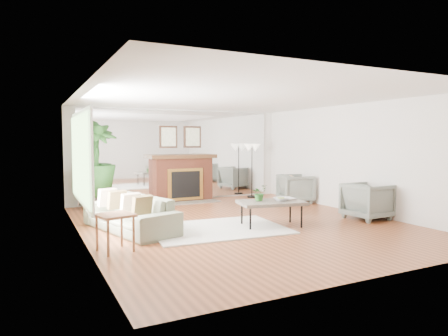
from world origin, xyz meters
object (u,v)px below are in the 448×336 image
floor_lamp (252,152)px  fireplace (183,177)px  sofa (130,214)px  coffee_table (271,203)px  potted_ficus (95,161)px  side_table (115,220)px  armchair_back (296,188)px  armchair_front (367,201)px

floor_lamp → fireplace: bearing=174.1°
fireplace → sofa: fireplace is taller
coffee_table → potted_ficus: bearing=127.1°
side_table → floor_lamp: floor_lamp is taller
coffee_table → floor_lamp: size_ratio=0.87×
fireplace → potted_ficus: potted_ficus is taller
floor_lamp → armchair_back: bearing=-67.6°
sofa → armchair_front: armchair_front is taller
armchair_back → fireplace: bearing=73.6°
armchair_front → potted_ficus: size_ratio=0.39×
side_table → armchair_back: bearing=26.6°
side_table → floor_lamp: (4.69, 3.97, 0.85)m
fireplace → potted_ficus: 2.38m
armchair_back → floor_lamp: floor_lamp is taller
sofa → floor_lamp: size_ratio=1.40×
coffee_table → armchair_back: size_ratio=1.62×
fireplace → sofa: size_ratio=0.94×
fireplace → armchair_front: size_ratio=2.43×
fireplace → floor_lamp: size_ratio=1.32×
armchair_front → coffee_table: bearing=78.8°
coffee_table → sofa: bearing=161.7°
side_table → sofa: bearing=67.9°
armchair_back → side_table: (-5.25, -2.62, 0.10)m
fireplace → side_table: (-2.65, -4.19, -0.18)m
fireplace → potted_ficus: bearing=-176.0°
side_table → potted_ficus: potted_ficus is taller
coffee_table → sofa: 2.67m
armchair_back → armchair_front: 2.50m
armchair_back → potted_ficus: 5.18m
sofa → armchair_front: 4.87m
fireplace → floor_lamp: (2.04, -0.21, 0.67)m
side_table → fireplace: bearing=57.7°
fireplace → coffee_table: size_ratio=1.52×
armchair_back → potted_ficus: size_ratio=0.38×
armchair_back → floor_lamp: bearing=37.0°
armchair_back → armchair_front: bearing=-165.4°
coffee_table → side_table: size_ratio=2.24×
potted_ficus → fireplace: bearing=4.0°
armchair_back → floor_lamp: (-0.56, 1.35, 0.95)m
sofa → floor_lamp: (4.18, 2.71, 1.01)m
side_table → floor_lamp: bearing=40.3°
potted_ficus → armchair_back: bearing=-15.9°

